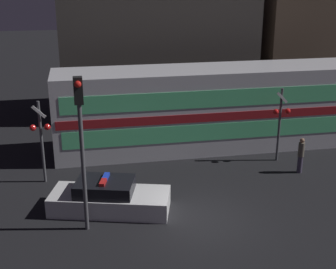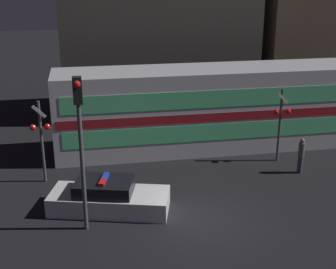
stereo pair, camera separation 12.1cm
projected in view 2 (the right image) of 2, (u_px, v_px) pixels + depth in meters
ground_plane at (200, 220)px, 17.36m from camera, size 120.00×120.00×0.00m
train at (212, 108)px, 23.92m from camera, size 15.86×3.07×4.17m
police_car at (108, 198)px, 17.94m from camera, size 4.83×2.91×1.36m
pedestrian at (301, 155)px, 21.13m from camera, size 0.28×0.28×1.66m
crossing_signal_near at (281, 119)px, 22.02m from camera, size 0.86×0.33×3.60m
crossing_signal_far at (41, 135)px, 19.78m from camera, size 0.86×0.33×3.65m
traffic_light_corner at (80, 131)px, 15.55m from camera, size 0.30×0.46×5.55m
building_left at (157, 49)px, 29.84m from camera, size 11.97×5.36×7.99m
building_center at (319, 33)px, 32.04m from camera, size 8.78×5.70×9.30m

